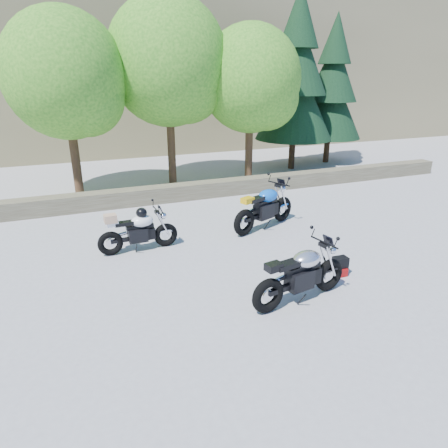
% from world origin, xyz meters
% --- Properties ---
extents(ground, '(90.00, 90.00, 0.00)m').
position_xyz_m(ground, '(0.00, 0.00, 0.00)').
color(ground, gray).
rests_on(ground, ground).
extents(stone_wall, '(22.00, 0.55, 0.50)m').
position_xyz_m(stone_wall, '(0.00, 5.50, 0.25)').
color(stone_wall, brown).
rests_on(stone_wall, ground).
extents(hillside, '(80.00, 30.00, 15.00)m').
position_xyz_m(hillside, '(3.00, 28.00, 7.50)').
color(hillside, '#6E6544').
rests_on(hillside, ground).
extents(tree_decid_left, '(3.67, 3.67, 5.62)m').
position_xyz_m(tree_decid_left, '(-2.39, 7.14, 3.63)').
color(tree_decid_left, '#382314').
rests_on(tree_decid_left, ground).
extents(tree_decid_mid, '(4.08, 4.08, 6.24)m').
position_xyz_m(tree_decid_mid, '(0.91, 7.54, 4.04)').
color(tree_decid_mid, '#382314').
rests_on(tree_decid_mid, ground).
extents(tree_decid_right, '(3.54, 3.54, 5.41)m').
position_xyz_m(tree_decid_right, '(3.71, 6.94, 3.50)').
color(tree_decid_right, '#382314').
rests_on(tree_decid_right, ground).
extents(conifer_near, '(3.17, 3.17, 7.06)m').
position_xyz_m(conifer_near, '(6.20, 8.20, 3.68)').
color(conifer_near, '#382314').
rests_on(conifer_near, ground).
extents(conifer_far, '(2.82, 2.82, 6.27)m').
position_xyz_m(conifer_far, '(8.40, 8.80, 3.27)').
color(conifer_far, '#382314').
rests_on(conifer_far, ground).
extents(silver_bike, '(2.03, 0.66, 1.02)m').
position_xyz_m(silver_bike, '(0.75, -1.24, 0.50)').
color(silver_bike, black).
rests_on(silver_bike, ground).
extents(white_bike, '(1.83, 0.58, 1.01)m').
position_xyz_m(white_bike, '(-1.50, 1.98, 0.50)').
color(white_bike, black).
rests_on(white_bike, ground).
extents(blue_bike, '(2.11, 1.04, 1.11)m').
position_xyz_m(blue_bike, '(1.83, 2.24, 0.54)').
color(blue_bike, black).
rests_on(blue_bike, ground).
extents(backpack, '(0.29, 0.25, 0.38)m').
position_xyz_m(backpack, '(2.02, -0.70, 0.18)').
color(backpack, black).
rests_on(backpack, ground).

